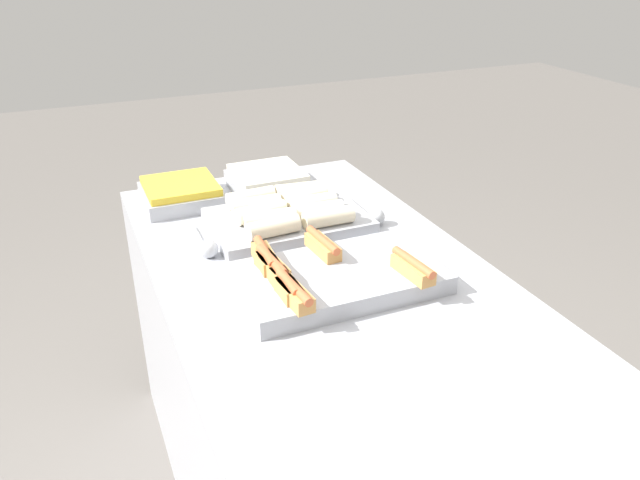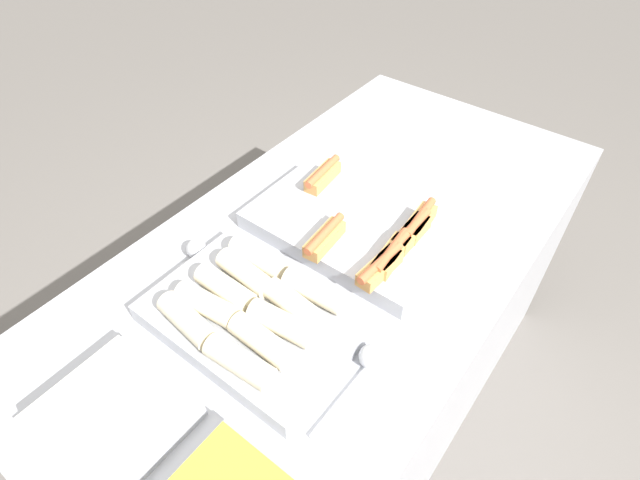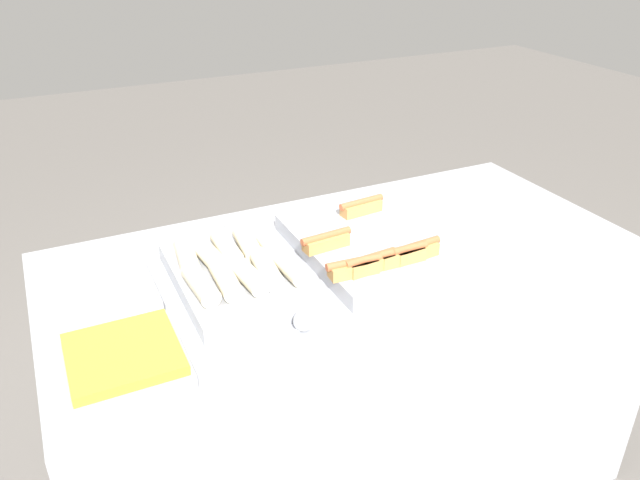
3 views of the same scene
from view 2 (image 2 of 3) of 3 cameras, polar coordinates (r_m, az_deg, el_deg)
name	(u,v)px [view 2 (image 2 of 3)]	position (r m, az deg, el deg)	size (l,w,h in m)	color
ground_plane	(335,402)	(2.09, 1.78, -18.06)	(12.00, 12.00, 0.00)	slate
counter	(338,337)	(1.70, 2.12, -11.00)	(1.75, 0.88, 0.91)	#A8AAB2
tray_hotdogs	(352,230)	(1.33, 3.64, 1.20)	(0.36, 0.52, 0.10)	#A8AAB2
tray_wraps	(253,314)	(1.14, -7.69, -8.34)	(0.32, 0.46, 0.10)	#A8AAB2
tray_side_back	(110,418)	(1.09, -22.83, -18.23)	(0.25, 0.25, 0.07)	#A8AAB2
serving_spoon_near	(368,361)	(1.09, 5.47, -13.64)	(0.24, 0.05, 0.05)	#B2B5BA
serving_spoon_far	(193,252)	(1.32, -14.30, -1.32)	(0.23, 0.05, 0.05)	#B2B5BA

